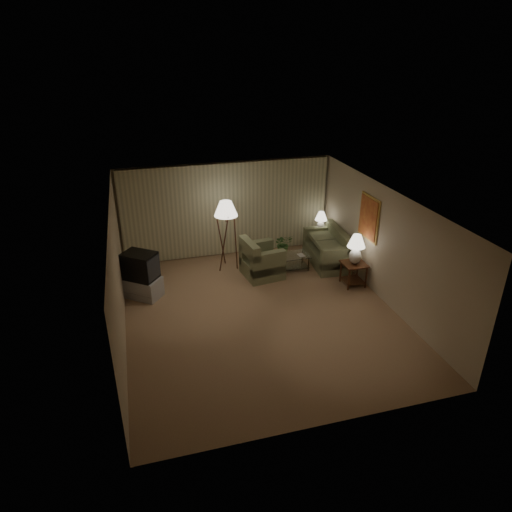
{
  "coord_description": "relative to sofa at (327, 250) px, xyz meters",
  "views": [
    {
      "loc": [
        -2.49,
        -8.53,
        5.65
      ],
      "look_at": [
        0.05,
        0.6,
        1.18
      ],
      "focal_mm": 32.0,
      "sensor_mm": 36.0,
      "label": 1
    }
  ],
  "objects": [
    {
      "name": "side_table_far",
      "position": [
        0.15,
        0.85,
        0.01
      ],
      "size": [
        0.5,
        0.42,
        0.6
      ],
      "color": "#381B0F",
      "rests_on": "ground"
    },
    {
      "name": "room_shell",
      "position": [
        -2.48,
        -0.54,
        1.36
      ],
      "size": [
        6.04,
        7.02,
        2.72
      ],
      "color": "#BDAE91",
      "rests_on": "ground"
    },
    {
      "name": "table_lamp_far",
      "position": [
        0.15,
        0.85,
        0.57
      ],
      "size": [
        0.35,
        0.35,
        0.61
      ],
      "color": "white",
      "rests_on": "side_table_far"
    },
    {
      "name": "book",
      "position": [
        -0.91,
        -0.2,
        0.04
      ],
      "size": [
        0.19,
        0.24,
        0.02
      ],
      "primitive_type": "imported",
      "rotation": [
        0.0,
        0.0,
        0.1
      ],
      "color": "olive",
      "rests_on": "coffee_table"
    },
    {
      "name": "table_lamp_near",
      "position": [
        0.15,
        -1.35,
        0.67
      ],
      "size": [
        0.45,
        0.45,
        0.77
      ],
      "color": "white",
      "rests_on": "side_table_near"
    },
    {
      "name": "vase",
      "position": [
        -1.31,
        -0.1,
        0.1
      ],
      "size": [
        0.18,
        0.18,
        0.14
      ],
      "primitive_type": "imported",
      "rotation": [
        0.0,
        0.0,
        -0.37
      ],
      "color": "white",
      "rests_on": "coffee_table"
    },
    {
      "name": "ground",
      "position": [
        -2.5,
        -2.05,
        -0.39
      ],
      "size": [
        7.0,
        7.0,
        0.0
      ],
      "primitive_type": "plane",
      "color": "tan",
      "rests_on": "ground"
    },
    {
      "name": "coffee_table",
      "position": [
        -1.16,
        -0.1,
        -0.11
      ],
      "size": [
        1.14,
        0.62,
        0.41
      ],
      "color": "silver",
      "rests_on": "ground"
    },
    {
      "name": "side_table_near",
      "position": [
        0.15,
        -1.35,
        0.03
      ],
      "size": [
        0.57,
        0.57,
        0.6
      ],
      "color": "#381B0F",
      "rests_on": "ground"
    },
    {
      "name": "floor_lamp",
      "position": [
        -2.73,
        0.45,
        0.61
      ],
      "size": [
        0.62,
        0.62,
        1.91
      ],
      "color": "#381B0F",
      "rests_on": "ground"
    },
    {
      "name": "crt_tv",
      "position": [
        -5.05,
        -0.52,
        0.44
      ],
      "size": [
        1.29,
        1.28,
        0.65
      ],
      "primitive_type": "cube",
      "rotation": [
        0.0,
        0.0,
        -0.65
      ],
      "color": "black",
      "rests_on": "tv_cabinet"
    },
    {
      "name": "ottoman",
      "position": [
        -2.06,
        -0.0,
        -0.2
      ],
      "size": [
        0.68,
        0.68,
        0.37
      ],
      "primitive_type": "cylinder",
      "rotation": [
        0.0,
        0.0,
        -0.26
      ],
      "color": "#AB683A",
      "rests_on": "ground"
    },
    {
      "name": "flowers",
      "position": [
        -1.31,
        -0.1,
        0.43
      ],
      "size": [
        0.48,
        0.42,
        0.53
      ],
      "primitive_type": "imported",
      "rotation": [
        0.0,
        0.0,
        0.02
      ],
      "color": "#427031",
      "rests_on": "vase"
    },
    {
      "name": "tv_cabinet",
      "position": [
        -5.05,
        -0.52,
        -0.14
      ],
      "size": [
        1.41,
        1.4,
        0.5
      ],
      "primitive_type": "cube",
      "rotation": [
        0.0,
        0.0,
        -0.65
      ],
      "color": "#A3A4A6",
      "rests_on": "ground"
    },
    {
      "name": "armchair",
      "position": [
        -1.94,
        -0.25,
        0.03
      ],
      "size": [
        1.23,
        1.19,
        0.82
      ],
      "rotation": [
        0.0,
        0.0,
        1.71
      ],
      "color": "#7C805A",
      "rests_on": "ground"
    },
    {
      "name": "sofa",
      "position": [
        0.0,
        0.0,
        0.0
      ],
      "size": [
        1.87,
        1.14,
        0.77
      ],
      "rotation": [
        0.0,
        0.0,
        -1.65
      ],
      "color": "#7C805A",
      "rests_on": "ground"
    }
  ]
}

